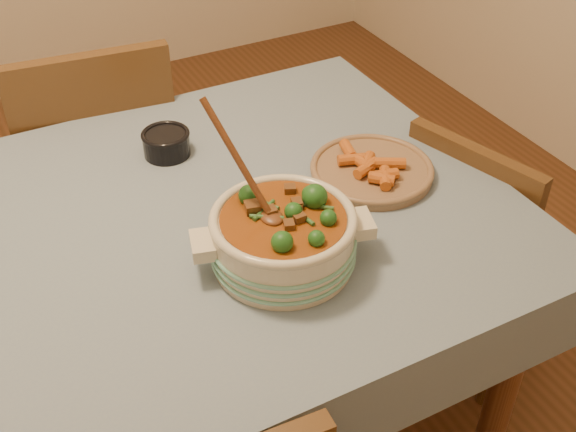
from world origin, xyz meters
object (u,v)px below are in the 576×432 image
object	(u,v)px
stew_casserole	(283,234)
chair_far	(100,165)
chair_right	(478,243)
dining_table	(131,275)
fried_plate	(372,168)
condiment_bowl	(166,142)

from	to	relation	value
stew_casserole	chair_far	xyz separation A→B (m)	(-0.16, 0.87, -0.31)
stew_casserole	chair_right	bearing A→B (deg)	10.76
dining_table	stew_casserole	size ratio (longest dim) A/B	4.62
dining_table	fried_plate	distance (m)	0.59
dining_table	chair_far	distance (m)	0.69
dining_table	stew_casserole	world-z (taller)	stew_casserole
dining_table	condiment_bowl	size ratio (longest dim) A/B	14.41
dining_table	condiment_bowl	xyz separation A→B (m)	(0.19, 0.27, 0.13)
stew_casserole	chair_far	size ratio (longest dim) A/B	0.40
dining_table	fried_plate	xyz separation A→B (m)	(0.58, -0.03, 0.11)
dining_table	chair_far	world-z (taller)	chair_far
chair_far	chair_right	xyz separation A→B (m)	(0.82, -0.74, -0.07)
chair_right	dining_table	bearing A→B (deg)	68.92
stew_casserole	chair_right	size ratio (longest dim) A/B	0.46
dining_table	stew_casserole	bearing A→B (deg)	-38.00
stew_casserole	condiment_bowl	xyz separation A→B (m)	(-0.07, 0.48, -0.04)
condiment_bowl	chair_right	xyz separation A→B (m)	(0.73, -0.35, -0.34)
dining_table	chair_right	bearing A→B (deg)	-4.88
dining_table	chair_right	world-z (taller)	chair_right
fried_plate	chair_far	xyz separation A→B (m)	(-0.48, 0.69, -0.25)
condiment_bowl	chair_right	size ratio (longest dim) A/B	0.15
condiment_bowl	fried_plate	size ratio (longest dim) A/B	0.35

